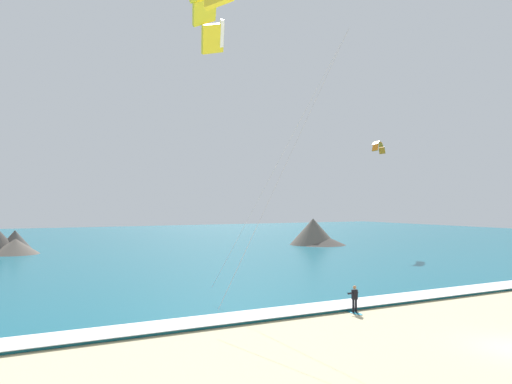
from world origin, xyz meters
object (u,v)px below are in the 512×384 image
object	(u,v)px
kitesurfer	(354,298)
kite_distant	(378,146)
kite_primary	(210,5)
surfboard	(355,313)

from	to	relation	value
kitesurfer	kite_distant	size ratio (longest dim) A/B	0.41
kite_primary	kite_distant	world-z (taller)	kite_primary
surfboard	kitesurfer	xyz separation A→B (m)	(0.00, 0.02, 0.91)
surfboard	kite_distant	world-z (taller)	kite_distant
kitesurfer	kite_primary	size ratio (longest dim) A/B	0.09
kitesurfer	kite_primary	distance (m)	19.78
kitesurfer	kite_primary	xyz separation A→B (m)	(-8.34, 3.07, 17.67)
kite_distant	kitesurfer	bearing A→B (deg)	-134.03
kitesurfer	kite_primary	world-z (taller)	kite_primary
kite_primary	kitesurfer	bearing A→B (deg)	-20.18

